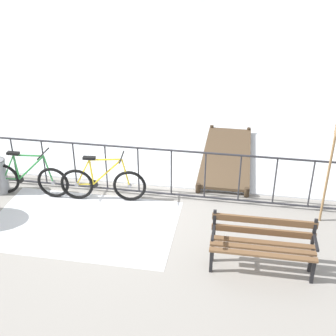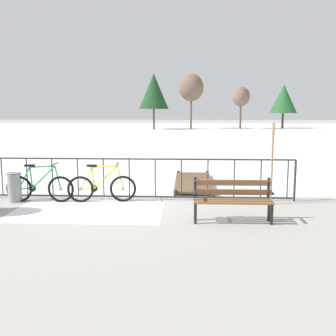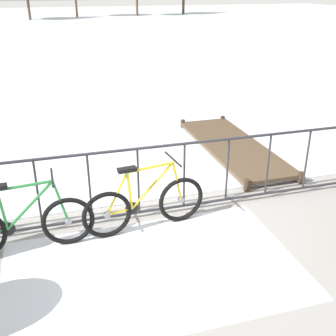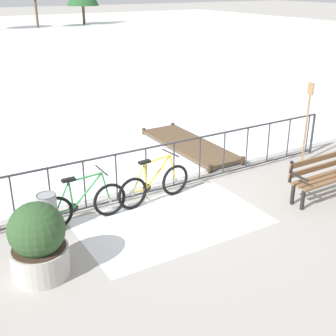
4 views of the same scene
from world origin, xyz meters
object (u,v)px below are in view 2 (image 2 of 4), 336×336
object	(u,v)px
bicycle_second	(40,188)
park_bench	(232,197)
bicycle_near_railing	(102,187)
oar_upright	(272,158)
trash_bin	(15,187)

from	to	relation	value
bicycle_second	park_bench	world-z (taller)	bicycle_second
bicycle_second	park_bench	bearing A→B (deg)	-17.79
bicycle_near_railing	oar_upright	xyz separation A→B (m)	(4.16, -0.02, 0.77)
bicycle_near_railing	trash_bin	bearing A→B (deg)	-178.23
trash_bin	oar_upright	bearing A→B (deg)	0.40
trash_bin	bicycle_near_railing	bearing A→B (deg)	1.77
bicycle_near_railing	trash_bin	world-z (taller)	bicycle_near_railing
bicycle_near_railing	oar_upright	bearing A→B (deg)	-0.32
park_bench	oar_upright	bearing A→B (deg)	54.08
trash_bin	bicycle_second	bearing A→B (deg)	-0.99
bicycle_near_railing	trash_bin	distance (m)	2.18
bicycle_near_railing	trash_bin	xyz separation A→B (m)	(-2.18, -0.07, 0.00)
park_bench	trash_bin	bearing A→B (deg)	164.17
bicycle_near_railing	bicycle_second	bearing A→B (deg)	-177.07
park_bench	oar_upright	size ratio (longest dim) A/B	0.81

